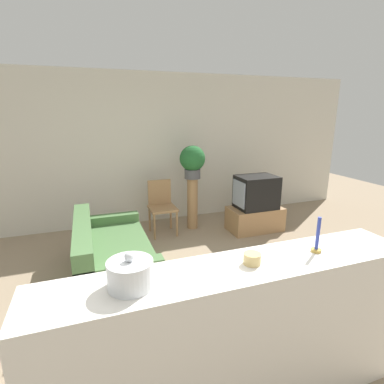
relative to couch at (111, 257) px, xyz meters
name	(u,v)px	position (x,y,z in m)	size (l,w,h in m)	color
ground_plane	(207,352)	(0.65, -1.54, -0.28)	(14.00, 14.00, 0.00)	gray
wall_back	(135,150)	(0.65, 1.89, 1.07)	(9.00, 0.06, 2.70)	beige
couch	(111,257)	(0.00, 0.00, 0.00)	(0.88, 1.67, 0.75)	#476B3D
tv_stand	(255,219)	(2.52, 0.78, -0.07)	(0.93, 0.52, 0.41)	#9E754C
television	(256,192)	(2.51, 0.78, 0.41)	(0.68, 0.49, 0.56)	black
wooden_chair	(161,204)	(0.96, 1.23, 0.23)	(0.44, 0.44, 0.90)	#9E754C
plant_stand	(192,203)	(1.52, 1.24, 0.18)	(0.18, 0.18, 0.91)	#9E754C
potted_plant	(192,160)	(1.52, 1.24, 0.95)	(0.44, 0.44, 0.56)	#4C4C51
foreground_counter	(235,339)	(0.65, -2.02, 0.26)	(2.53, 0.44, 1.08)	silver
decorative_bowl	(130,274)	(-0.02, -2.02, 0.88)	(0.25, 0.25, 0.21)	silver
candle_jar	(252,259)	(0.75, -2.02, 0.84)	(0.11, 0.11, 0.07)	tan
candlestick	(317,241)	(1.26, -2.02, 0.89)	(0.07, 0.07, 0.25)	#B7933D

